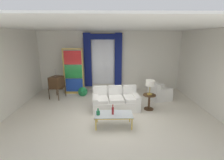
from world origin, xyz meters
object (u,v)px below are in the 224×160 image
object	(u,v)px
peacock_figurine	(82,92)
table_lamp_brass	(150,84)
bottle_blue_decanter	(113,110)
armchair_white	(159,93)
vintage_tv	(57,82)
couch_white_long	(115,101)
coffee_table	(114,115)
bottle_crystal_tall	(98,113)
round_side_table	(149,101)
stained_glass_divider	(73,73)

from	to	relation	value
peacock_figurine	table_lamp_brass	world-z (taller)	table_lamp_brass
bottle_blue_decanter	armchair_white	bearing A→B (deg)	47.18
vintage_tv	couch_white_long	bearing A→B (deg)	-23.93
coffee_table	bottle_crystal_tall	xyz separation A→B (m)	(-0.47, -0.05, 0.11)
bottle_crystal_tall	vintage_tv	world-z (taller)	vintage_tv
vintage_tv	round_side_table	xyz separation A→B (m)	(3.87, -1.30, -0.37)
bottle_blue_decanter	stained_glass_divider	distance (m)	3.61
round_side_table	table_lamp_brass	xyz separation A→B (m)	(0.00, 0.00, 0.67)
peacock_figurine	armchair_white	bearing A→B (deg)	-6.26
couch_white_long	table_lamp_brass	world-z (taller)	table_lamp_brass
couch_white_long	table_lamp_brass	xyz separation A→B (m)	(1.28, -0.15, 0.72)
stained_glass_divider	vintage_tv	bearing A→B (deg)	-139.01
vintage_tv	stained_glass_divider	bearing A→B (deg)	40.99
bottle_crystal_tall	round_side_table	xyz separation A→B (m)	(1.86, 1.23, -0.13)
coffee_table	vintage_tv	world-z (taller)	vintage_tv
bottle_blue_decanter	table_lamp_brass	size ratio (longest dim) A/B	0.56
armchair_white	table_lamp_brass	distance (m)	1.46
stained_glass_divider	peacock_figurine	xyz separation A→B (m)	(0.45, -0.44, -0.84)
coffee_table	bottle_crystal_tall	size ratio (longest dim) A/B	5.49
couch_white_long	armchair_white	bearing A→B (deg)	24.73
bottle_blue_decanter	peacock_figurine	world-z (taller)	bottle_blue_decanter
bottle_blue_decanter	armchair_white	distance (m)	3.10
armchair_white	table_lamp_brass	xyz separation A→B (m)	(-0.69, -1.05, 0.74)
armchair_white	table_lamp_brass	bearing A→B (deg)	-123.09
coffee_table	round_side_table	world-z (taller)	round_side_table
vintage_tv	bottle_crystal_tall	bearing A→B (deg)	-51.56
bottle_crystal_tall	stained_glass_divider	world-z (taller)	stained_glass_divider
stained_glass_divider	round_side_table	distance (m)	3.79
bottle_blue_decanter	vintage_tv	size ratio (longest dim) A/B	0.24
vintage_tv	stained_glass_divider	size ratio (longest dim) A/B	0.61
bottle_blue_decanter	peacock_figurine	size ratio (longest dim) A/B	0.54
peacock_figurine	round_side_table	xyz separation A→B (m)	(2.77, -1.43, 0.14)
table_lamp_brass	couch_white_long	bearing A→B (deg)	173.30
table_lamp_brass	coffee_table	bearing A→B (deg)	-139.48
round_side_table	table_lamp_brass	world-z (taller)	table_lamp_brass
bottle_blue_decanter	stained_glass_divider	bearing A→B (deg)	120.25
armchair_white	round_side_table	distance (m)	1.26
coffee_table	vintage_tv	xyz separation A→B (m)	(-2.49, 2.49, 0.36)
couch_white_long	bottle_blue_decanter	bearing A→B (deg)	-95.80
armchair_white	stained_glass_divider	bearing A→B (deg)	168.13
coffee_table	bottle_crystal_tall	world-z (taller)	bottle_crystal_tall
coffee_table	round_side_table	size ratio (longest dim) A/B	1.93
table_lamp_brass	bottle_blue_decanter	bearing A→B (deg)	-139.38
couch_white_long	coffee_table	xyz separation A→B (m)	(-0.11, -1.34, 0.06)
armchair_white	peacock_figurine	world-z (taller)	armchair_white
armchair_white	stained_glass_divider	xyz separation A→B (m)	(-3.90, 0.82, 0.77)
bottle_crystal_tall	stained_glass_divider	distance (m)	3.44
stained_glass_divider	bottle_blue_decanter	bearing A→B (deg)	-59.75
couch_white_long	stained_glass_divider	bearing A→B (deg)	138.35
bottle_crystal_tall	peacock_figurine	size ratio (longest dim) A/B	0.35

